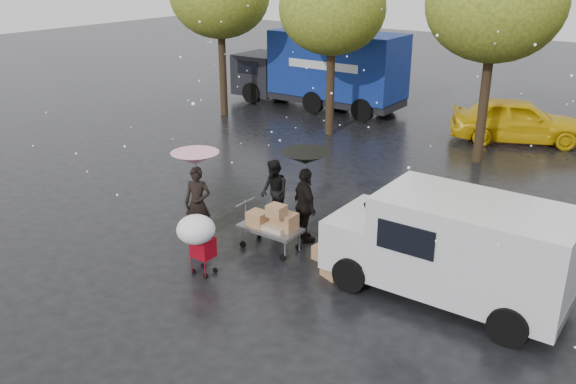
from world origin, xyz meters
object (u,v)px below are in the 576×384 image
Objects in this scene: shopping_cart at (197,233)px; blue_truck at (321,70)px; vendor_cart at (273,222)px; yellow_taxi at (518,120)px; white_van at (454,247)px; person_pink at (198,203)px; person_black at (305,205)px.

blue_truck reaches higher than shopping_cart.
yellow_taxi reaches higher than vendor_cart.
vendor_cart is 0.31× the size of yellow_taxi.
white_van is (4.84, 2.35, 0.10)m from shopping_cart.
shopping_cart is 0.30× the size of yellow_taxi.
shopping_cart is at bearing -69.82° from person_pink.
blue_truck is at bearing -25.41° from person_black.
person_pink reaches higher than shopping_cart.
shopping_cart is 0.30× the size of white_van.
white_van is at bearing -153.33° from person_black.
white_van reaches higher than person_black.
blue_truck is (-7.00, 13.15, 1.03)m from vendor_cart.
person_pink is at bearing 132.96° from shopping_cart.
shopping_cart is at bearing 106.05° from person_black.
vendor_cart is at bearing -61.98° from blue_truck.
person_black reaches higher than yellow_taxi.
person_pink is 13.82m from yellow_taxi.
white_van reaches higher than shopping_cart.
yellow_taxi is (9.07, -0.41, -0.92)m from blue_truck.
vendor_cart is 0.31× the size of white_van.
person_black is at bearing 72.32° from shopping_cart.
person_black is 2.98m from shopping_cart.
person_pink is at bearing -172.18° from white_van.
vendor_cart is 2.08m from shopping_cart.
person_pink is 0.97× the size of person_black.
white_van is at bearing 25.91° from shopping_cart.
white_van is (6.24, 0.86, 0.24)m from person_pink.
shopping_cart is at bearing -154.09° from white_van.
blue_truck is (-6.44, 15.12, 0.69)m from shopping_cart.
yellow_taxi is (-2.21, 12.36, -0.32)m from white_van.
blue_truck is at bearing 113.05° from shopping_cart.
yellow_taxi is at bearing -2.57° from blue_truck.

